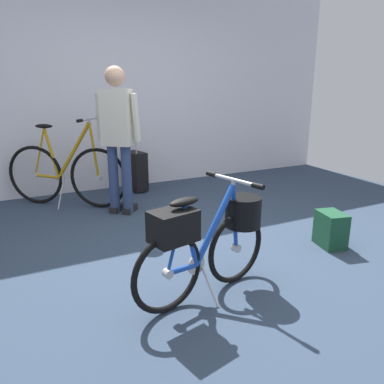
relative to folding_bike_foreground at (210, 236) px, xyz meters
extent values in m
plane|color=#2D3D51|center=(0.35, 0.49, -0.43)|extent=(6.91, 6.91, 0.00)
cube|color=silver|center=(0.35, 3.15, 1.05)|extent=(6.91, 0.10, 2.96)
torus|color=black|center=(0.25, 0.06, -0.16)|extent=(0.53, 0.15, 0.53)
cylinder|color=#B7B7BC|center=(0.25, 0.06, -0.16)|extent=(0.07, 0.06, 0.06)
torus|color=black|center=(-0.35, -0.08, -0.16)|extent=(0.53, 0.15, 0.53)
cylinder|color=#B7B7BC|center=(-0.35, -0.08, -0.16)|extent=(0.07, 0.06, 0.06)
cylinder|color=#1947B2|center=(-0.23, -0.05, -0.17)|extent=(0.24, 0.09, 0.05)
cylinder|color=#1947B2|center=(0.04, 0.01, 0.07)|extent=(0.37, 0.12, 0.52)
cylinder|color=#1947B2|center=(-0.17, -0.04, 0.05)|extent=(0.14, 0.06, 0.45)
cylinder|color=#1947B2|center=(-0.23, -0.05, -0.17)|extent=(0.23, 0.08, 0.04)
cylinder|color=#1947B2|center=(0.23, 0.05, 0.08)|extent=(0.08, 0.04, 0.48)
cylinder|color=#1947B2|center=(-0.28, -0.06, 0.05)|extent=(0.16, 0.05, 0.43)
ellipsoid|color=black|center=(-0.21, -0.05, 0.29)|extent=(0.23, 0.14, 0.05)
cylinder|color=#B7B7BC|center=(0.20, 0.05, 0.34)|extent=(0.03, 0.03, 0.04)
cylinder|color=#B7B7BC|center=(0.20, 0.05, 0.36)|extent=(0.12, 0.44, 0.03)
cylinder|color=black|center=(0.25, -0.17, 0.36)|extent=(0.05, 0.10, 0.04)
cylinder|color=black|center=(0.16, 0.26, 0.36)|extent=(0.05, 0.10, 0.04)
cylinder|color=#B7B7BC|center=(-0.12, -0.03, -0.17)|extent=(0.14, 0.05, 0.14)
cylinder|color=#B7B7BC|center=(-0.06, -0.10, -0.31)|extent=(0.06, 0.19, 0.25)
cylinder|color=black|center=(0.31, 0.07, 0.11)|extent=(0.31, 0.31, 0.22)
cube|color=black|center=(-0.30, -0.07, 0.15)|extent=(0.32, 0.26, 0.20)
torus|color=black|center=(-0.21, 2.28, -0.07)|extent=(0.59, 0.48, 0.72)
cylinder|color=#B7B7BC|center=(-0.21, 2.28, -0.07)|extent=(0.08, 0.08, 0.06)
torus|color=black|center=(-0.86, 2.79, -0.07)|extent=(0.59, 0.48, 0.72)
cylinder|color=#B7B7BC|center=(-0.86, 2.79, -0.07)|extent=(0.08, 0.08, 0.06)
cylinder|color=#BF8C14|center=(-0.74, 2.69, -0.08)|extent=(0.27, 0.22, 0.05)
cylinder|color=#BF8C14|center=(-0.44, 2.45, 0.24)|extent=(0.40, 0.33, 0.69)
cylinder|color=#BF8C14|center=(-0.67, 2.63, 0.21)|extent=(0.15, 0.13, 0.60)
cylinder|color=#BF8C14|center=(-0.74, 2.69, -0.08)|extent=(0.26, 0.21, 0.04)
cylinder|color=#BF8C14|center=(-0.24, 2.30, 0.25)|extent=(0.09, 0.08, 0.65)
cylinder|color=#BF8C14|center=(-0.79, 2.73, 0.22)|extent=(0.17, 0.14, 0.58)
ellipsoid|color=black|center=(-0.72, 2.67, 0.52)|extent=(0.23, 0.21, 0.05)
cylinder|color=#B7B7BC|center=(-0.27, 2.32, 0.59)|extent=(0.03, 0.03, 0.04)
cylinder|color=#B7B7BC|center=(-0.27, 2.32, 0.61)|extent=(0.29, 0.36, 0.03)
cylinder|color=black|center=(-0.40, 2.14, 0.61)|extent=(0.08, 0.09, 0.04)
cylinder|color=black|center=(-0.13, 2.49, 0.61)|extent=(0.08, 0.09, 0.04)
cylinder|color=#B7B7BC|center=(-0.61, 2.59, -0.09)|extent=(0.12, 0.10, 0.14)
cylinder|color=#B7B7BC|center=(-0.62, 2.49, -0.27)|extent=(0.13, 0.16, 0.33)
cylinder|color=navy|center=(0.02, 1.91, -0.04)|extent=(0.11, 0.11, 0.78)
cube|color=black|center=(0.05, 1.95, -0.39)|extent=(0.23, 0.24, 0.07)
cylinder|color=navy|center=(-0.10, 2.02, -0.04)|extent=(0.11, 0.11, 0.78)
cube|color=black|center=(-0.07, 2.06, -0.39)|extent=(0.23, 0.24, 0.07)
cube|color=beige|center=(-0.04, 1.97, 0.65)|extent=(0.37, 0.36, 0.60)
cylinder|color=beige|center=(0.13, 1.84, 0.65)|extent=(0.12, 0.10, 0.51)
cylinder|color=beige|center=(-0.19, 2.11, 0.65)|extent=(0.08, 0.11, 0.51)
sphere|color=tan|center=(-0.04, 1.97, 1.07)|extent=(0.21, 0.21, 0.21)
cube|color=black|center=(0.42, 2.80, -0.15)|extent=(0.25, 0.39, 0.52)
cylinder|color=#B7B7BC|center=(0.39, 2.68, 0.25)|extent=(0.02, 0.02, 0.28)
cylinder|color=#B7B7BC|center=(0.35, 2.90, 0.25)|extent=(0.02, 0.02, 0.28)
cylinder|color=black|center=(0.37, 2.79, 0.39)|extent=(0.07, 0.23, 0.02)
cylinder|color=black|center=(0.49, 2.68, -0.41)|extent=(0.04, 0.03, 0.04)
cylinder|color=black|center=(0.44, 2.93, -0.41)|extent=(0.04, 0.03, 0.04)
cube|color=#19472D|center=(1.37, 0.21, -0.27)|extent=(0.25, 0.31, 0.32)
cube|color=#1F5939|center=(1.48, 0.18, -0.32)|extent=(0.07, 0.20, 0.14)
camera|label=1|loc=(-1.18, -2.06, 0.98)|focal=35.40mm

